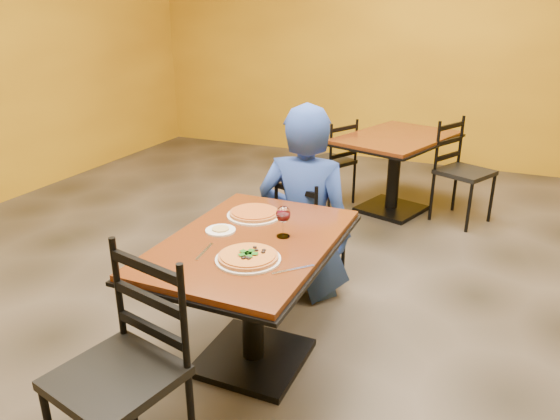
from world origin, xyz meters
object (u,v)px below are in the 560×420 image
at_px(chair_second_left, 330,161).
at_px(chair_second_right, 465,173).
at_px(pizza_main, 248,256).
at_px(side_plate, 221,230).
at_px(pizza_far, 254,212).
at_px(table_second, 395,156).
at_px(plate_main, 248,259).
at_px(chair_main_near, 116,379).
at_px(plate_far, 254,215).
at_px(chair_main_far, 310,232).
at_px(wine_glass, 283,220).
at_px(diner, 305,202).
at_px(table_main, 252,273).

bearing_deg(chair_second_left, chair_second_right, 116.69).
xyz_separation_m(chair_second_left, chair_second_right, (1.28, 0.00, 0.04)).
bearing_deg(pizza_main, side_plate, 139.27).
height_order(pizza_far, side_plate, pizza_far).
distance_m(table_second, plate_main, 2.87).
bearing_deg(table_second, chair_main_near, -95.87).
relative_size(plate_far, side_plate, 1.94).
bearing_deg(chair_main_far, side_plate, 96.90).
relative_size(chair_main_near, wine_glass, 5.40).
bearing_deg(side_plate, chair_main_near, -87.85).
xyz_separation_m(chair_second_right, plate_far, (-0.97, -2.34, 0.29)).
height_order(chair_second_left, plate_main, chair_second_left).
height_order(plate_main, side_plate, same).
bearing_deg(diner, table_main, 84.98).
xyz_separation_m(table_second, side_plate, (-0.40, -2.61, 0.20)).
xyz_separation_m(chair_second_left, pizza_far, (0.31, -2.34, 0.34)).
height_order(chair_main_near, plate_main, chair_main_near).
bearing_deg(chair_second_right, wine_glass, -169.25).
bearing_deg(chair_second_left, plate_far, 34.22).
distance_m(chair_main_far, side_plate, 1.00).
distance_m(chair_second_right, wine_glass, 2.66).
xyz_separation_m(diner, wine_glass, (0.17, -0.76, 0.18)).
xyz_separation_m(table_second, chair_second_right, (0.64, 0.00, -0.09)).
height_order(plate_far, side_plate, same).
relative_size(chair_main_far, pizza_far, 2.93).
bearing_deg(plate_main, chair_main_near, -110.67).
relative_size(diner, plate_far, 4.24).
distance_m(chair_second_right, plate_far, 2.55).
bearing_deg(chair_main_near, plate_far, 101.15).
bearing_deg(chair_main_far, wine_glass, 118.12).
height_order(chair_main_near, plate_far, chair_main_near).
xyz_separation_m(chair_main_near, plate_main, (0.25, 0.67, 0.27)).
bearing_deg(pizza_far, plate_far, 180.00).
height_order(chair_main_near, diner, diner).
relative_size(chair_second_right, plate_main, 3.01).
xyz_separation_m(chair_main_near, wine_glass, (0.30, 0.99, 0.35)).
xyz_separation_m(chair_second_left, pizza_main, (0.53, -2.86, 0.34)).
distance_m(chair_main_near, diner, 1.76).
xyz_separation_m(plate_far, wine_glass, (0.26, -0.20, 0.08)).
relative_size(pizza_far, wine_glass, 1.56).
height_order(pizza_far, wine_glass, wine_glass).
distance_m(chair_main_far, diner, 0.26).
distance_m(chair_main_near, side_plate, 0.96).
bearing_deg(plate_main, chair_main_far, 95.49).
bearing_deg(wine_glass, chair_second_left, 102.71).
bearing_deg(table_main, plate_main, -66.67).
relative_size(chair_second_right, pizza_main, 3.28).
height_order(table_main, chair_second_left, chair_second_left).
xyz_separation_m(chair_main_far, chair_second_right, (0.86, 1.69, 0.06)).
bearing_deg(plate_main, plate_far, 113.11).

